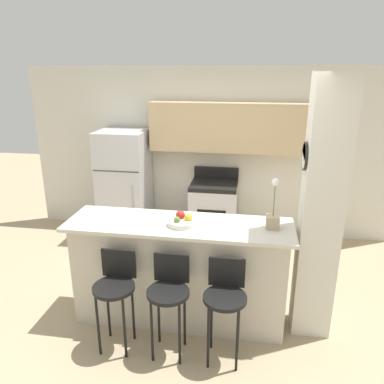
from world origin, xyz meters
name	(u,v)px	position (x,y,z in m)	size (l,w,h in m)	color
ground_plane	(180,317)	(0.00, 0.00, 0.00)	(14.00, 14.00, 0.00)	tan
wall_back	(218,143)	(0.16, 2.25, 1.45)	(5.60, 0.38, 2.55)	silver
pillar_right	(321,210)	(1.32, 0.06, 1.28)	(0.38, 0.32, 2.55)	silver
counter_bar	(179,272)	(0.00, 0.00, 0.55)	(2.22, 0.64, 1.09)	beige
refrigerator	(124,184)	(-1.23, 1.93, 0.82)	(0.72, 0.68, 1.64)	silver
stove_range	(214,211)	(0.15, 1.95, 0.46)	(0.68, 0.65, 1.07)	silver
bar_stool_left	(115,287)	(-0.50, -0.48, 0.63)	(0.38, 0.38, 0.94)	black
bar_stool_mid	(169,292)	(0.00, -0.48, 0.63)	(0.38, 0.38, 0.94)	black
bar_stool_right	(225,297)	(0.50, -0.48, 0.63)	(0.38, 0.38, 0.94)	black
orchid_vase	(273,216)	(0.89, 0.02, 1.21)	(0.12, 0.12, 0.49)	tan
fruit_bowl	(182,221)	(0.04, -0.03, 1.12)	(0.28, 0.28, 0.12)	silver
trash_bin	(159,231)	(-0.65, 1.70, 0.19)	(0.28, 0.28, 0.38)	#59595B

